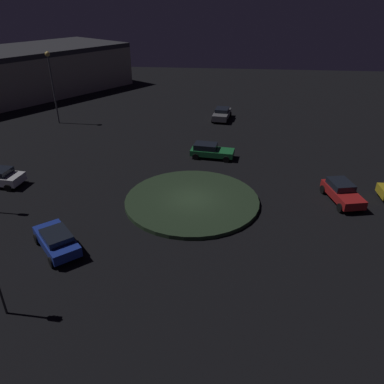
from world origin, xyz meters
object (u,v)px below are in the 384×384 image
object	(u,v)px
car_green	(210,151)
car_red	(342,192)
streetlamp_southeast	(51,76)
car_grey	(222,114)
store_building	(11,74)
car_blue	(57,240)

from	to	relation	value
car_green	car_red	size ratio (longest dim) A/B	0.99
car_red	streetlamp_southeast	distance (m)	35.06
car_grey	store_building	size ratio (longest dim) A/B	0.12
car_grey	car_red	bearing A→B (deg)	33.58
car_green	streetlamp_southeast	world-z (taller)	streetlamp_southeast
car_blue	store_building	bearing A→B (deg)	-10.69
car_grey	car_green	bearing A→B (deg)	4.16
car_green	store_building	xyz separation A→B (m)	(32.06, -21.75, 2.70)
car_red	streetlamp_southeast	world-z (taller)	streetlamp_southeast
car_green	car_blue	distance (m)	18.36
streetlamp_southeast	car_green	bearing A→B (deg)	154.78
car_red	car_green	bearing A→B (deg)	-138.69
store_building	car_red	bearing A→B (deg)	89.20
car_grey	streetlamp_southeast	distance (m)	21.18
car_green	store_building	distance (m)	38.84
car_green	car_blue	bearing A→B (deg)	-111.48
car_red	streetlamp_southeast	bearing A→B (deg)	-132.22
store_building	car_green	bearing A→B (deg)	89.58
store_building	car_blue	bearing A→B (deg)	65.32
car_green	car_blue	size ratio (longest dim) A/B	1.04
car_red	streetlamp_southeast	xyz separation A→B (m)	(30.30, -16.91, 5.01)
car_blue	store_building	distance (m)	44.56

